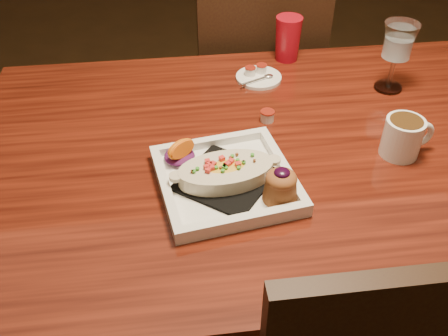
{
  "coord_description": "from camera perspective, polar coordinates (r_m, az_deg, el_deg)",
  "views": [
    {
      "loc": [
        -0.3,
        -0.86,
        1.42
      ],
      "look_at": [
        -0.2,
        -0.09,
        0.77
      ],
      "focal_mm": 40.0,
      "sensor_mm": 36.0,
      "label": 1
    }
  ],
  "objects": [
    {
      "name": "goblet",
      "position": [
        1.33,
        19.27,
        13.16
      ],
      "size": [
        0.09,
        0.09,
        0.18
      ],
      "color": "silver",
      "rests_on": "table"
    },
    {
      "name": "saucer",
      "position": [
        1.36,
        3.88,
        10.44
      ],
      "size": [
        0.12,
        0.12,
        0.08
      ],
      "color": "white",
      "rests_on": "table"
    },
    {
      "name": "chair_far",
      "position": [
        1.78,
        3.46,
        8.72
      ],
      "size": [
        0.42,
        0.42,
        0.93
      ],
      "rotation": [
        0.0,
        0.0,
        3.14
      ],
      "color": "black",
      "rests_on": "floor"
    },
    {
      "name": "plate",
      "position": [
        0.99,
        0.85,
        -1.04
      ],
      "size": [
        0.3,
        0.3,
        0.08
      ],
      "rotation": [
        0.0,
        0.0,
        0.16
      ],
      "color": "white",
      "rests_on": "table"
    },
    {
      "name": "floor",
      "position": [
        1.69,
        6.61,
        -17.92
      ],
      "size": [
        7.0,
        7.0,
        0.0
      ],
      "primitive_type": "plane",
      "color": "black",
      "rests_on": "ground"
    },
    {
      "name": "table",
      "position": [
        1.19,
        8.92,
        -0.91
      ],
      "size": [
        1.5,
        0.9,
        0.75
      ],
      "color": "maroon",
      "rests_on": "floor"
    },
    {
      "name": "creamer_loose",
      "position": [
        1.19,
        4.98,
        5.96
      ],
      "size": [
        0.03,
        0.03,
        0.03
      ],
      "color": "white",
      "rests_on": "table"
    },
    {
      "name": "red_tumbler",
      "position": [
        1.44,
        7.31,
        14.46
      ],
      "size": [
        0.07,
        0.07,
        0.12
      ],
      "primitive_type": "cone",
      "color": "#AE0C1B",
      "rests_on": "table"
    },
    {
      "name": "coffee_mug",
      "position": [
        1.13,
        19.86,
        3.49
      ],
      "size": [
        0.12,
        0.08,
        0.09
      ],
      "rotation": [
        0.0,
        0.0,
        0.12
      ],
      "color": "white",
      "rests_on": "table"
    }
  ]
}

